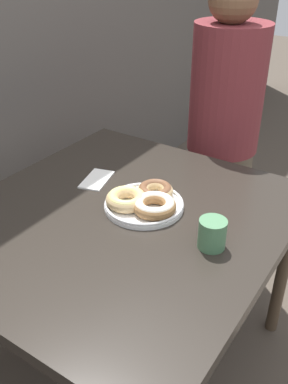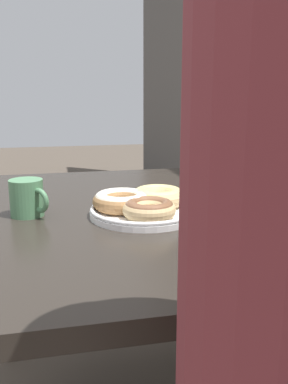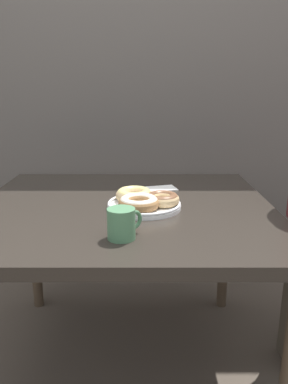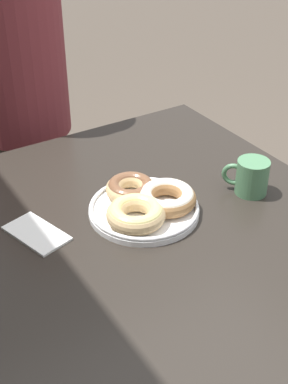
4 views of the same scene
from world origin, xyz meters
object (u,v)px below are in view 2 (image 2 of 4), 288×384
Objects in this scene: coffee_mug at (27,198)px; napkin at (249,215)px; dining_table at (154,231)px; donut_plate at (143,204)px.

coffee_mug reaches higher than napkin.
coffee_mug reaches higher than dining_table.
donut_plate is at bearing -32.12° from dining_table.
donut_plate is (0.07, -0.05, 0.10)m from dining_table.
coffee_mug is 0.60× the size of napkin.
napkin is (0.06, 0.25, -0.03)m from donut_plate.
coffee_mug is at bearing -87.83° from dining_table.
coffee_mug is at bearing -103.04° from napkin.
dining_table is 10.75× the size of coffee_mug.
napkin reaches higher than dining_table.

